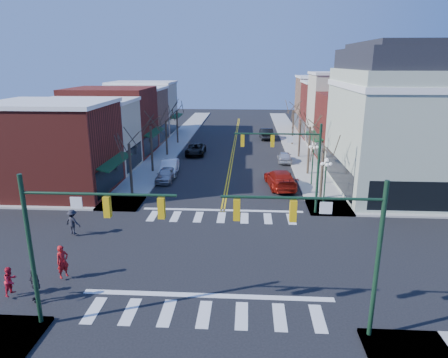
% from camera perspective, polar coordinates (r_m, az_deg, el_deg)
% --- Properties ---
extents(ground, '(160.00, 160.00, 0.00)m').
position_cam_1_polar(ground, '(25.50, -1.33, -10.73)').
color(ground, black).
rests_on(ground, ground).
extents(sidewalk_left, '(3.50, 70.00, 0.15)m').
position_cam_1_polar(sidewalk_left, '(45.43, -10.28, 1.40)').
color(sidewalk_left, '#9E9B93').
rests_on(sidewalk_left, ground).
extents(sidewalk_right, '(3.50, 70.00, 0.15)m').
position_cam_1_polar(sidewalk_right, '(44.67, 12.10, 1.04)').
color(sidewalk_right, '#9E9B93').
rests_on(sidewalk_right, ground).
extents(bldg_left_brick_a, '(10.00, 8.50, 8.00)m').
position_cam_1_polar(bldg_left_brick_a, '(39.29, -23.04, 3.89)').
color(bldg_left_brick_a, maroon).
rests_on(bldg_left_brick_a, ground).
extents(bldg_left_stucco_a, '(10.00, 7.00, 7.50)m').
position_cam_1_polar(bldg_left_stucco_a, '(46.26, -18.85, 5.72)').
color(bldg_left_stucco_a, '#BAB399').
rests_on(bldg_left_stucco_a, ground).
extents(bldg_left_brick_b, '(10.00, 9.00, 8.50)m').
position_cam_1_polar(bldg_left_brick_b, '(53.57, -15.73, 7.88)').
color(bldg_left_brick_b, maroon).
rests_on(bldg_left_brick_b, ground).
extents(bldg_left_tan, '(10.00, 7.50, 7.80)m').
position_cam_1_polar(bldg_left_tan, '(61.40, -13.23, 8.74)').
color(bldg_left_tan, '#8E654E').
rests_on(bldg_left_tan, ground).
extents(bldg_left_stucco_b, '(10.00, 8.00, 8.20)m').
position_cam_1_polar(bldg_left_stucco_b, '(68.79, -11.42, 9.80)').
color(bldg_left_stucco_b, '#BAB399').
rests_on(bldg_left_stucco_b, ground).
extents(bldg_right_brick_a, '(10.00, 8.50, 8.00)m').
position_cam_1_polar(bldg_right_brick_a, '(50.80, 19.04, 6.88)').
color(bldg_right_brick_a, maroon).
rests_on(bldg_right_brick_a, ground).
extents(bldg_right_stucco, '(10.00, 7.00, 10.00)m').
position_cam_1_polar(bldg_right_stucco, '(58.10, 17.15, 9.14)').
color(bldg_right_stucco, '#BAB399').
rests_on(bldg_right_stucco, ground).
extents(bldg_right_brick_b, '(10.00, 8.00, 8.50)m').
position_cam_1_polar(bldg_right_brick_b, '(65.46, 15.60, 9.34)').
color(bldg_right_brick_b, maroon).
rests_on(bldg_right_brick_b, ground).
extents(bldg_right_tan, '(10.00, 8.00, 9.00)m').
position_cam_1_polar(bldg_right_tan, '(73.23, 14.35, 10.31)').
color(bldg_right_tan, '#8E654E').
rests_on(bldg_right_tan, ground).
extents(victorian_corner, '(12.25, 14.25, 13.30)m').
position_cam_1_polar(victorian_corner, '(40.17, 24.92, 7.79)').
color(victorian_corner, '#A7B39B').
rests_on(victorian_corner, ground).
extents(traffic_mast_near_left, '(6.60, 0.28, 7.20)m').
position_cam_1_polar(traffic_mast_near_left, '(18.31, -21.16, -6.96)').
color(traffic_mast_near_left, '#14331E').
rests_on(traffic_mast_near_left, ground).
extents(traffic_mast_near_right, '(6.60, 0.28, 7.20)m').
position_cam_1_polar(traffic_mast_near_right, '(17.09, 15.45, -8.10)').
color(traffic_mast_near_right, '#14331E').
rests_on(traffic_mast_near_right, ground).
extents(traffic_mast_far_right, '(6.60, 0.28, 7.20)m').
position_cam_1_polar(traffic_mast_far_right, '(31.01, 10.05, 3.26)').
color(traffic_mast_far_right, '#14331E').
rests_on(traffic_mast_far_right, ground).
extents(lamppost_corner, '(0.36, 0.36, 4.33)m').
position_cam_1_polar(lamppost_corner, '(32.89, 14.29, 0.61)').
color(lamppost_corner, '#14331E').
rests_on(lamppost_corner, ground).
extents(lamppost_midblock, '(0.36, 0.36, 4.33)m').
position_cam_1_polar(lamppost_midblock, '(39.10, 12.59, 3.20)').
color(lamppost_midblock, '#14331E').
rests_on(lamppost_midblock, ground).
extents(tree_left_a, '(0.24, 0.24, 4.76)m').
position_cam_1_polar(tree_left_a, '(36.36, -13.20, 1.23)').
color(tree_left_a, '#382B21').
rests_on(tree_left_a, ground).
extents(tree_left_b, '(0.24, 0.24, 5.04)m').
position_cam_1_polar(tree_left_b, '(43.84, -10.30, 4.14)').
color(tree_left_b, '#382B21').
rests_on(tree_left_b, ground).
extents(tree_left_c, '(0.24, 0.24, 4.55)m').
position_cam_1_polar(tree_left_c, '(51.54, -8.22, 5.78)').
color(tree_left_c, '#382B21').
rests_on(tree_left_c, ground).
extents(tree_left_d, '(0.24, 0.24, 4.90)m').
position_cam_1_polar(tree_left_d, '(59.25, -6.69, 7.38)').
color(tree_left_d, '#382B21').
rests_on(tree_left_d, ground).
extents(tree_right_a, '(0.24, 0.24, 4.62)m').
position_cam_1_polar(tree_right_a, '(35.47, 13.82, 0.69)').
color(tree_right_a, '#382B21').
rests_on(tree_right_a, ground).
extents(tree_right_b, '(0.24, 0.24, 5.18)m').
position_cam_1_polar(tree_right_b, '(43.07, 12.03, 3.93)').
color(tree_right_b, '#382B21').
rests_on(tree_right_b, ground).
extents(tree_right_c, '(0.24, 0.24, 4.83)m').
position_cam_1_polar(tree_right_c, '(50.87, 10.75, 5.68)').
color(tree_right_c, '#382B21').
rests_on(tree_right_c, ground).
extents(tree_right_d, '(0.24, 0.24, 4.97)m').
position_cam_1_polar(tree_right_d, '(58.69, 9.81, 7.20)').
color(tree_right_d, '#382B21').
rests_on(tree_right_d, ground).
extents(car_left_near, '(1.79, 4.09, 1.37)m').
position_cam_1_polar(car_left_near, '(40.69, -8.28, 0.63)').
color(car_left_near, '#A2A2A6').
rests_on(car_left_near, ground).
extents(car_left_mid, '(1.95, 4.80, 1.55)m').
position_cam_1_polar(car_left_mid, '(43.21, -7.79, 1.70)').
color(car_left_mid, white).
rests_on(car_left_mid, ground).
extents(car_left_far, '(2.41, 5.12, 1.42)m').
position_cam_1_polar(car_left_far, '(52.04, -4.08, 4.25)').
color(car_left_far, black).
rests_on(car_left_far, ground).
extents(car_right_near, '(3.13, 6.13, 1.70)m').
position_cam_1_polar(car_right_near, '(38.60, 8.05, 0.03)').
color(car_right_near, maroon).
rests_on(car_right_near, ground).
extents(car_right_mid, '(1.63, 3.94, 1.34)m').
position_cam_1_polar(car_right_mid, '(48.47, 8.66, 3.15)').
color(car_right_mid, silver).
rests_on(car_right_mid, ground).
extents(car_right_far, '(2.16, 5.29, 1.71)m').
position_cam_1_polar(car_right_far, '(63.26, 6.04, 6.50)').
color(car_right_far, black).
rests_on(car_right_far, ground).
extents(pedestrian_red_a, '(0.76, 0.82, 1.87)m').
position_cam_1_polar(pedestrian_red_a, '(24.06, -22.06, -10.88)').
color(pedestrian_red_a, '#AF1215').
rests_on(pedestrian_red_a, sidewalk_left).
extents(pedestrian_red_b, '(0.72, 0.84, 1.53)m').
position_cam_1_polar(pedestrian_red_b, '(23.60, -28.20, -12.70)').
color(pedestrian_red_b, red).
rests_on(pedestrian_red_b, sidewalk_left).
extents(pedestrian_dark_a, '(1.10, 1.00, 1.80)m').
position_cam_1_polar(pedestrian_dark_a, '(22.49, -25.42, -13.39)').
color(pedestrian_dark_a, '#212129').
rests_on(pedestrian_dark_a, sidewalk_left).
extents(pedestrian_dark_b, '(1.29, 0.97, 1.77)m').
position_cam_1_polar(pedestrian_dark_b, '(29.51, -20.80, -5.76)').
color(pedestrian_dark_b, black).
rests_on(pedestrian_dark_b, sidewalk_left).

